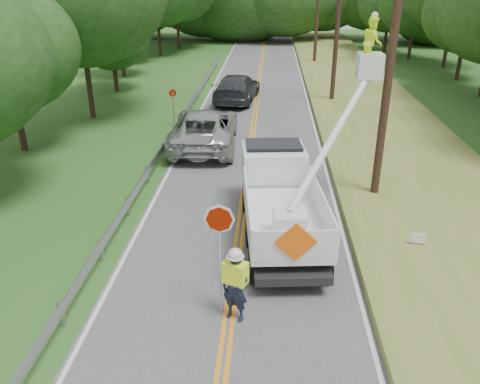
{
  "coord_description": "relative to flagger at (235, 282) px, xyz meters",
  "views": [
    {
      "loc": [
        0.89,
        -8.34,
        8.04
      ],
      "look_at": [
        0.0,
        6.0,
        1.5
      ],
      "focal_mm": 36.42,
      "sensor_mm": 36.0,
      "label": 1
    }
  ],
  "objects": [
    {
      "name": "ground",
      "position": [
        -0.15,
        -1.54,
        -1.11
      ],
      "size": [
        140.0,
        140.0,
        0.0
      ],
      "primitive_type": "plane",
      "color": "#27571B",
      "rests_on": "ground"
    },
    {
      "name": "guardrail",
      "position": [
        -4.17,
        13.36,
        -0.56
      ],
      "size": [
        0.18,
        48.0,
        0.77
      ],
      "color": "#989BA0",
      "rests_on": "ground"
    },
    {
      "name": "road",
      "position": [
        -0.15,
        12.46,
        -1.1
      ],
      "size": [
        7.2,
        96.0,
        0.03
      ],
      "color": "#4E4E50",
      "rests_on": "ground"
    },
    {
      "name": "suv_darkgrey",
      "position": [
        -1.48,
        22.61,
        -0.21
      ],
      "size": [
        3.14,
        6.33,
        1.77
      ],
      "primitive_type": "imported",
      "rotation": [
        0.0,
        0.0,
        3.03
      ],
      "color": "#37393F",
      "rests_on": "road"
    },
    {
      "name": "suv_silver",
      "position": [
        -2.46,
        13.21,
        -0.16
      ],
      "size": [
        3.33,
        6.81,
        1.86
      ],
      "primitive_type": "imported",
      "rotation": [
        0.0,
        0.0,
        3.18
      ],
      "color": "#B5B9BC",
      "rests_on": "road"
    },
    {
      "name": "utility_poles",
      "position": [
        4.85,
        15.47,
        4.16
      ],
      "size": [
        1.6,
        43.3,
        10.0
      ],
      "color": "black",
      "rests_on": "ground"
    },
    {
      "name": "stop_sign_permanent",
      "position": [
        -4.65,
        16.62,
        0.24
      ],
      "size": [
        0.41,
        0.22,
        2.1
      ],
      "color": "#989BA0",
      "rests_on": "ground"
    },
    {
      "name": "bucket_truck",
      "position": [
        1.33,
        5.37,
        0.43
      ],
      "size": [
        4.84,
        7.15,
        6.67
      ],
      "color": "black",
      "rests_on": "road"
    },
    {
      "name": "yard_sign",
      "position": [
        5.42,
        3.5,
        -0.61
      ],
      "size": [
        0.48,
        0.08,
        0.69
      ],
      "color": "white",
      "rests_on": "ground"
    },
    {
      "name": "tall_grass_verge",
      "position": [
        6.95,
        12.46,
        -0.96
      ],
      "size": [
        7.0,
        96.0,
        0.3
      ],
      "primitive_type": "cube",
      "color": "olive",
      "rests_on": "ground"
    },
    {
      "name": "flagger",
      "position": [
        0.0,
        0.0,
        0.0
      ],
      "size": [
        1.17,
        0.69,
        3.07
      ],
      "color": "#191E33",
      "rests_on": "road"
    }
  ]
}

